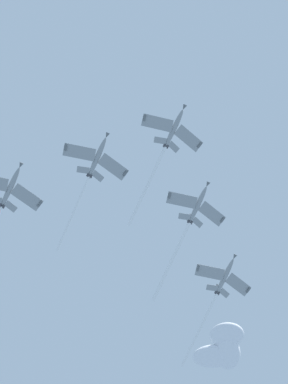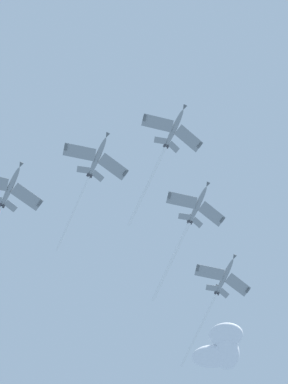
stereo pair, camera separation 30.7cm
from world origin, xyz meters
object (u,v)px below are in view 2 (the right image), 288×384
Objects in this scene: jet_left_outer at (217,292)px; jet_lead at (164,149)px; jet_left_wing at (187,228)px; jet_right_wing at (92,169)px; jet_right_outer at (3,203)px.

jet_lead is at bearing 163.03° from jet_left_outer.
jet_left_wing is (22.76, -5.30, -8.51)m from jet_lead.
jet_lead is at bearing -91.51° from jet_right_wing.
jet_lead is 48.80m from jet_right_outer.
jet_right_wing is 0.97× the size of jet_right_outer.
jet_left_wing reaches higher than jet_right_wing.
jet_right_outer is (4.83, 45.95, -15.71)m from jet_lead.
jet_lead is 22.07m from jet_right_wing.
jet_left_outer reaches higher than jet_right_outer.
jet_left_wing is at bearing -13.11° from jet_lead.
jet_right_wing is at bearing 130.38° from jet_left_wing.
jet_lead is 1.05× the size of jet_right_wing.
jet_lead is 1.02× the size of jet_right_outer.
jet_left_wing is 1.04× the size of jet_right_outer.
jet_lead is at bearing -96.00° from jet_right_outer.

